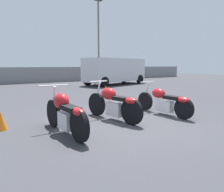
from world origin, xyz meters
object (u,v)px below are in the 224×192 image
Objects in this scene: motorcycle_slot_2 at (164,101)px; traffic_cone_far at (106,90)px; light_pole_right at (98,33)px; traffic_cone_near at (1,121)px; motorcycle_slot_1 at (114,104)px; parked_van at (115,70)px; motorcycle_slot_0 at (65,113)px.

traffic_cone_far is at bearing 78.17° from motorcycle_slot_2.
light_pole_right is 17.06× the size of traffic_cone_near.
light_pole_right is at bearing 66.51° from motorcycle_slot_2.
motorcycle_slot_1 is 4.26× the size of traffic_cone_far.
parked_van is at bearing 62.22° from motorcycle_slot_2.
motorcycle_slot_1 is 5.09m from traffic_cone_far.
parked_van reaches higher than traffic_cone_far.
light_pole_right is 15.95m from traffic_cone_near.
motorcycle_slot_2 is (3.19, 0.06, -0.05)m from motorcycle_slot_0.
motorcycle_slot_1 is (1.56, 0.40, -0.00)m from motorcycle_slot_0.
motorcycle_slot_1 is 0.37× the size of parked_van.
parked_van is at bearing 46.32° from motorcycle_slot_1.
traffic_cone_near is at bearing 157.26° from motorcycle_slot_1.
traffic_cone_far reaches higher than traffic_cone_near.
motorcycle_slot_2 is 0.38× the size of parked_van.
light_pole_right is at bearing 50.23° from traffic_cone_near.
motorcycle_slot_2 is (1.63, -0.33, -0.05)m from motorcycle_slot_1.
motorcycle_slot_1 is 2.77m from traffic_cone_near.
parked_van is at bearing 49.88° from traffic_cone_far.
motorcycle_slot_2 is 4.80m from traffic_cone_far.
traffic_cone_near is 0.89× the size of traffic_cone_far.
motorcycle_slot_2 is 4.40× the size of traffic_cone_far.
motorcycle_slot_1 reaches higher than motorcycle_slot_0.
traffic_cone_near is 6.42m from traffic_cone_far.
motorcycle_slot_0 is (-8.74, -12.95, -3.88)m from light_pole_right.
light_pole_right is 1.31× the size of parked_van.
motorcycle_slot_0 is 4.16× the size of traffic_cone_far.
traffic_cone_near is at bearing -60.39° from parked_van.
parked_van reaches higher than motorcycle_slot_2.
motorcycle_slot_0 reaches higher than traffic_cone_far.
motorcycle_slot_1 reaches higher than motorcycle_slot_2.
motorcycle_slot_1 reaches higher than traffic_cone_far.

